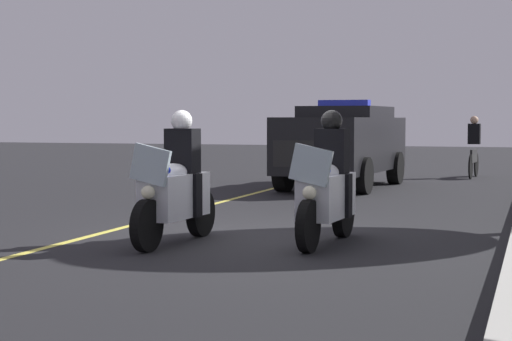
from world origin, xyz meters
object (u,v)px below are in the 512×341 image
police_motorcycle_lead_left (176,189)px  cyclist_background (474,147)px  police_motorcycle_lead_right (327,190)px  police_suv (343,142)px

police_motorcycle_lead_left → cyclist_background: police_motorcycle_lead_left is taller
police_motorcycle_lead_left → police_motorcycle_lead_right: bearing=106.8°
police_motorcycle_lead_right → police_suv: 9.18m
police_motorcycle_lead_right → police_suv: police_suv is taller
police_motorcycle_lead_right → police_suv: size_ratio=0.43×
police_motorcycle_lead_left → police_suv: 9.56m
police_suv → cyclist_background: size_ratio=2.85×
police_motorcycle_lead_left → cyclist_background: size_ratio=1.22×
police_motorcycle_lead_right → police_suv: (-9.00, -1.79, 0.37)m
police_motorcycle_lead_left → police_suv: bearing=179.6°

